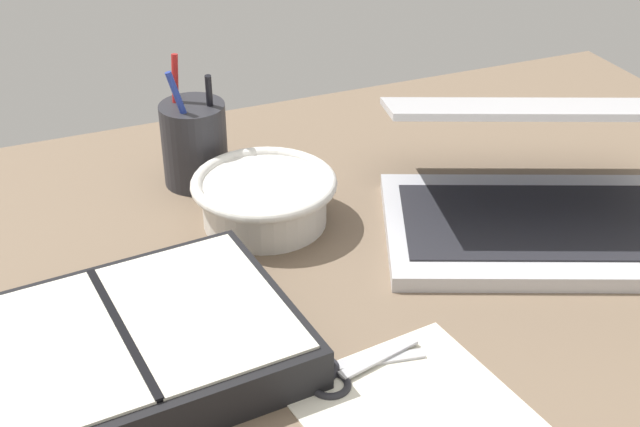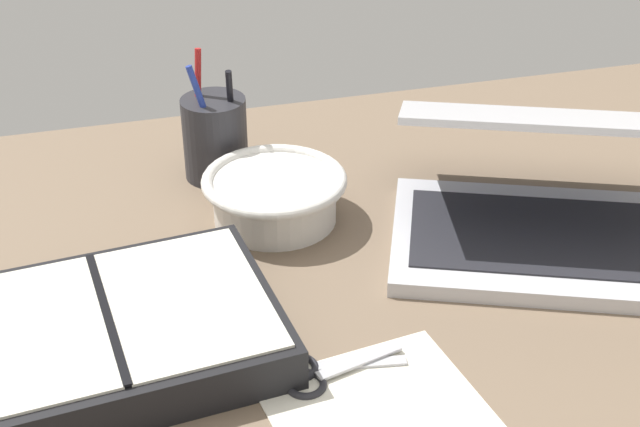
# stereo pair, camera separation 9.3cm
# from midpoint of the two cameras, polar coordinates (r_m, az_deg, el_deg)

# --- Properties ---
(desk_top) EXTENTS (1.40, 1.00, 0.02)m
(desk_top) POSITION_cam_midpoint_polar(r_m,az_deg,el_deg) (0.92, 2.95, -6.45)
(desk_top) COLOR #75604C
(desk_top) RESTS_ON ground
(laptop) EXTENTS (0.43, 0.41, 0.17)m
(laptop) POSITION_cam_midpoint_polar(r_m,az_deg,el_deg) (1.04, 16.75, 0.85)
(laptop) COLOR silver
(laptop) RESTS_ON desk_top
(bowl) EXTENTS (0.17, 0.17, 0.06)m
(bowl) POSITION_cam_midpoint_polar(r_m,az_deg,el_deg) (1.04, -0.36, 1.14)
(bowl) COLOR silver
(bowl) RESTS_ON desk_top
(pen_cup) EXTENTS (0.08, 0.08, 0.17)m
(pen_cup) POSITION_cam_midpoint_polar(r_m,az_deg,el_deg) (1.13, -4.40, 4.83)
(pen_cup) COLOR #28282D
(pen_cup) RESTS_ON desk_top
(planner) EXTENTS (0.33, 0.26, 0.05)m
(planner) POSITION_cam_midpoint_polar(r_m,az_deg,el_deg) (0.85, -10.26, -7.74)
(planner) COLOR black
(planner) RESTS_ON desk_top
(scissors) EXTENTS (0.12, 0.06, 0.01)m
(scissors) POSITION_cam_midpoint_polar(r_m,az_deg,el_deg) (0.83, 2.96, -10.27)
(scissors) COLOR #B7B7BC
(scissors) RESTS_ON desk_top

